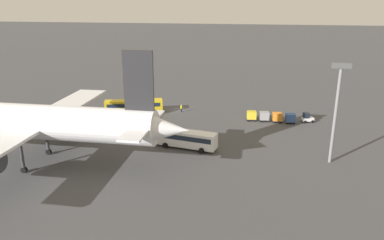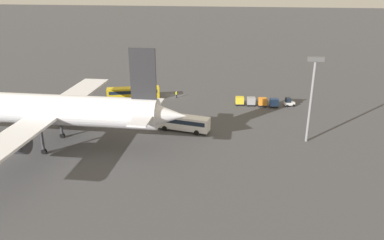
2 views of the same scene
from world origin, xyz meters
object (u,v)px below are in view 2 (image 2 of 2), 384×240
cargo_cart_blue (274,102)px  cargo_cart_orange (263,102)px  airplane (40,110)px  cargo_cart_grey (251,101)px  cargo_cart_yellow (240,100)px  shuttle_bus_far (183,122)px  shuttle_bus_near (133,92)px  worker_person (176,94)px  baggage_tug (289,102)px

cargo_cart_blue → cargo_cart_orange: bearing=-4.7°
airplane → cargo_cart_grey: 46.96m
cargo_cart_orange → cargo_cart_yellow: bearing=-2.4°
cargo_cart_blue → airplane: bearing=32.1°
airplane → shuttle_bus_far: 26.42m
shuttle_bus_near → cargo_cart_yellow: bearing=161.3°
shuttle_bus_far → worker_person: bearing=-65.1°
shuttle_bus_far → airplane: bearing=34.5°
worker_person → cargo_cart_orange: (-21.41, 3.94, 0.32)m
cargo_cart_grey → cargo_cart_orange: bearing=175.6°
cargo_cart_orange → cargo_cart_yellow: (5.37, -0.23, 0.00)m
airplane → cargo_cart_orange: size_ratio=24.62×
shuttle_bus_near → cargo_cart_yellow: size_ratio=6.06×
shuttle_bus_near → shuttle_bus_far: shuttle_bus_near is taller
baggage_tug → cargo_cart_orange: baggage_tug is taller
cargo_cart_blue → cargo_cart_orange: (2.68, -0.22, 0.00)m
airplane → cargo_cart_orange: bearing=-145.7°
airplane → cargo_cart_grey: (-37.68, -27.45, -5.68)m
airplane → worker_person: airplane is taller
cargo_cart_orange → cargo_cart_grey: same height
cargo_cart_grey → baggage_tug: bearing=-174.2°
cargo_cart_grey → cargo_cart_yellow: size_ratio=1.00×
cargo_cart_blue → cargo_cart_yellow: size_ratio=1.00×
shuttle_bus_far → worker_person: (4.96, -21.12, -1.00)m
cargo_cart_grey → airplane: bearing=36.1°
cargo_cart_blue → shuttle_bus_far: bearing=41.6°
shuttle_bus_near → baggage_tug: 38.04m
cargo_cart_blue → cargo_cart_yellow: 8.06m
baggage_tug → shuttle_bus_far: bearing=20.3°
baggage_tug → cargo_cart_yellow: 11.64m
airplane → worker_person: (-18.95, -31.18, -6.01)m
cargo_cart_orange → cargo_cart_yellow: same height
cargo_cart_grey → cargo_cart_yellow: (2.68, -0.02, 0.00)m
airplane → cargo_cart_yellow: airplane is taller
shuttle_bus_near → baggage_tug: bearing=163.2°
cargo_cart_orange → shuttle_bus_far: bearing=46.2°
baggage_tug → cargo_cart_orange: 6.34m
airplane → shuttle_bus_near: size_ratio=4.06×
baggage_tug → cargo_cart_grey: bearing=-12.8°
shuttle_bus_far → cargo_cart_blue: shuttle_bus_far is taller
shuttle_bus_far → cargo_cart_blue: 25.58m
worker_person → cargo_cart_grey: cargo_cart_grey is taller
airplane → cargo_cart_blue: 51.14m
shuttle_bus_near → worker_person: 10.82m
airplane → worker_person: size_ratio=30.49×
airplane → cargo_cart_blue: (-43.05, -27.02, -5.68)m
airplane → cargo_cart_orange: airplane is taller
airplane → shuttle_bus_near: bearing=-106.6°
cargo_cart_grey → shuttle_bus_near: bearing=-1.7°
airplane → shuttle_bus_far: airplane is taller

